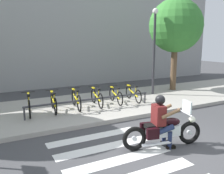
# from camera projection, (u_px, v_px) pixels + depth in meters

# --- Properties ---
(ground_plane) EXTENTS (48.00, 48.00, 0.00)m
(ground_plane) POSITION_uv_depth(u_px,v_px,m) (165.00, 148.00, 6.34)
(ground_plane) COLOR #424244
(sidewalk) EXTENTS (24.00, 4.40, 0.15)m
(sidewalk) POSITION_uv_depth(u_px,v_px,m) (95.00, 105.00, 10.28)
(sidewalk) COLOR #A8A399
(sidewalk) RESTS_ON ground
(crosswalk_stripe_2) EXTENTS (2.80, 0.40, 0.01)m
(crosswalk_stripe_2) POSITION_uv_depth(u_px,v_px,m) (120.00, 160.00, 5.71)
(crosswalk_stripe_2) COLOR white
(crosswalk_stripe_2) RESTS_ON ground
(crosswalk_stripe_3) EXTENTS (2.80, 0.40, 0.01)m
(crosswalk_stripe_3) POSITION_uv_depth(u_px,v_px,m) (106.00, 147.00, 6.40)
(crosswalk_stripe_3) COLOR white
(crosswalk_stripe_3) RESTS_ON ground
(crosswalk_stripe_4) EXTENTS (2.80, 0.40, 0.01)m
(crosswalk_stripe_4) POSITION_uv_depth(u_px,v_px,m) (94.00, 137.00, 7.10)
(crosswalk_stripe_4) COLOR white
(crosswalk_stripe_4) RESTS_ON ground
(motorcycle) EXTENTS (2.24, 0.84, 1.24)m
(motorcycle) POSITION_uv_depth(u_px,v_px,m) (163.00, 131.00, 6.33)
(motorcycle) COLOR black
(motorcycle) RESTS_ON ground
(rider) EXTENTS (0.71, 0.63, 1.44)m
(rider) POSITION_uv_depth(u_px,v_px,m) (161.00, 118.00, 6.25)
(rider) COLOR #591919
(rider) RESTS_ON ground
(bicycle_0) EXTENTS (0.48, 1.61, 0.80)m
(bicycle_0) POSITION_uv_depth(u_px,v_px,m) (29.00, 105.00, 8.65)
(bicycle_0) COLOR black
(bicycle_0) RESTS_ON sidewalk
(bicycle_1) EXTENTS (0.48, 1.62, 0.79)m
(bicycle_1) POSITION_uv_depth(u_px,v_px,m) (54.00, 102.00, 9.06)
(bicycle_1) COLOR black
(bicycle_1) RESTS_ON sidewalk
(bicycle_2) EXTENTS (0.48, 1.63, 0.80)m
(bicycle_2) POSITION_uv_depth(u_px,v_px,m) (76.00, 100.00, 9.48)
(bicycle_2) COLOR black
(bicycle_2) RESTS_ON sidewalk
(bicycle_3) EXTENTS (0.48, 1.63, 0.77)m
(bicycle_3) POSITION_uv_depth(u_px,v_px,m) (97.00, 97.00, 9.89)
(bicycle_3) COLOR black
(bicycle_3) RESTS_ON sidewalk
(bicycle_4) EXTENTS (0.48, 1.54, 0.72)m
(bicycle_4) POSITION_uv_depth(u_px,v_px,m) (116.00, 96.00, 10.31)
(bicycle_4) COLOR black
(bicycle_4) RESTS_ON sidewalk
(bicycle_5) EXTENTS (0.48, 1.59, 0.72)m
(bicycle_5) POSITION_uv_depth(u_px,v_px,m) (133.00, 94.00, 10.72)
(bicycle_5) COLOR black
(bicycle_5) RESTS_ON sidewalk
(bike_rack) EXTENTS (5.10, 0.07, 0.49)m
(bike_rack) POSITION_uv_depth(u_px,v_px,m) (92.00, 100.00, 9.19)
(bike_rack) COLOR #333338
(bike_rack) RESTS_ON sidewalk
(street_lamp) EXTENTS (0.28, 0.28, 4.36)m
(street_lamp) POSITION_uv_depth(u_px,v_px,m) (154.00, 45.00, 11.69)
(street_lamp) COLOR #2D2D33
(street_lamp) RESTS_ON ground
(tree_near_rack) EXTENTS (2.84, 2.84, 5.04)m
(tree_near_rack) POSITION_uv_depth(u_px,v_px,m) (176.00, 26.00, 12.63)
(tree_near_rack) COLOR brown
(tree_near_rack) RESTS_ON ground
(building_backdrop) EXTENTS (24.00, 1.20, 6.70)m
(building_backdrop) POSITION_uv_depth(u_px,v_px,m) (57.00, 32.00, 14.62)
(building_backdrop) COLOR #989898
(building_backdrop) RESTS_ON ground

